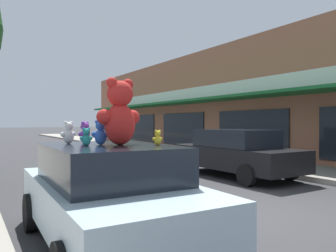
{
  "coord_description": "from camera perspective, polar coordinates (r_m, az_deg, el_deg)",
  "views": [
    {
      "loc": [
        -4.7,
        -4.55,
        1.8
      ],
      "look_at": [
        -0.81,
        1.73,
        1.73
      ],
      "focal_mm": 35.0,
      "sensor_mm": 36.0,
      "label": 1
    }
  ],
  "objects": [
    {
      "name": "plush_art_car",
      "position": [
        4.98,
        -10.19,
        -11.35
      ],
      "size": [
        2.13,
        4.1,
        1.47
      ],
      "rotation": [
        0.0,
        0.0,
        -0.03
      ],
      "color": "#ADC6D1",
      "rests_on": "ground_plane"
    },
    {
      "name": "parked_car_far_center",
      "position": [
        11.19,
        11.66,
        -4.48
      ],
      "size": [
        2.07,
        4.61,
        1.57
      ],
      "color": "black",
      "rests_on": "ground_plane"
    },
    {
      "name": "teddy_bear_purple",
      "position": [
        5.4,
        -14.28,
        -1.13
      ],
      "size": [
        0.25,
        0.22,
        0.35
      ],
      "rotation": [
        0.0,
        0.0,
        3.76
      ],
      "color": "purple",
      "rests_on": "plush_art_car"
    },
    {
      "name": "teddy_bear_teal",
      "position": [
        4.76,
        -14.04,
        -1.89
      ],
      "size": [
        0.19,
        0.12,
        0.26
      ],
      "rotation": [
        0.0,
        0.0,
        3.22
      ],
      "color": "teal",
      "rests_on": "plush_art_car"
    },
    {
      "name": "storefront_row",
      "position": [
        22.64,
        19.61,
        3.55
      ],
      "size": [
        13.86,
        34.85,
        5.98
      ],
      "color": "#9E6047",
      "rests_on": "ground_plane"
    },
    {
      "name": "teddy_bear_yellow",
      "position": [
        4.76,
        -1.83,
        -2.08
      ],
      "size": [
        0.16,
        0.1,
        0.22
      ],
      "rotation": [
        0.0,
        0.0,
        3.19
      ],
      "color": "yellow",
      "rests_on": "plush_art_car"
    },
    {
      "name": "ground_plane",
      "position": [
        6.79,
        14.12,
        -14.83
      ],
      "size": [
        260.0,
        260.0,
        0.0
      ],
      "primitive_type": "plane",
      "color": "#333335"
    },
    {
      "name": "teddy_bear_blue",
      "position": [
        4.99,
        -11.67,
        -1.15
      ],
      "size": [
        0.28,
        0.21,
        0.37
      ],
      "rotation": [
        0.0,
        0.0,
        2.74
      ],
      "color": "blue",
      "rests_on": "plush_art_car"
    },
    {
      "name": "teddy_bear_giant",
      "position": [
        4.86,
        -8.39,
        2.29
      ],
      "size": [
        0.74,
        0.48,
        0.99
      ],
      "rotation": [
        0.0,
        0.0,
        3.31
      ],
      "color": "red",
      "rests_on": "plush_art_car"
    },
    {
      "name": "teddy_bear_white",
      "position": [
        5.34,
        -16.97,
        -1.13
      ],
      "size": [
        0.27,
        0.19,
        0.36
      ],
      "rotation": [
        0.0,
        0.0,
        3.45
      ],
      "color": "white",
      "rests_on": "plush_art_car"
    }
  ]
}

